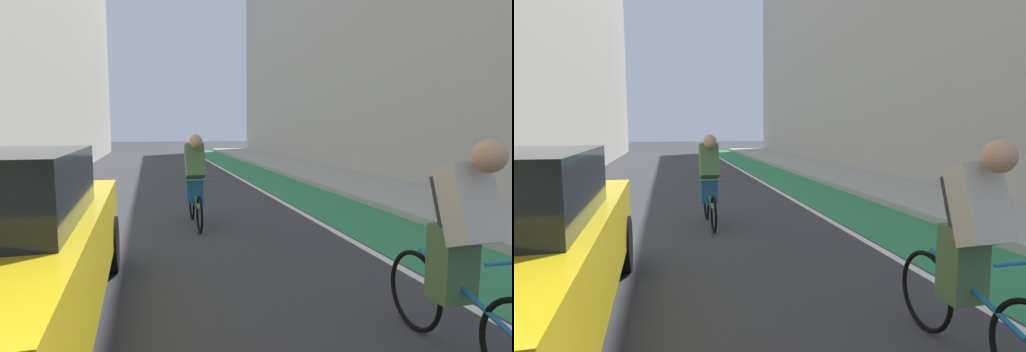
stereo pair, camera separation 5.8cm
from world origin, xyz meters
TOP-DOWN VIEW (x-y plane):
  - ground_plane at (0.00, 16.61)m, footprint 90.68×90.68m
  - bike_lane_paint at (2.71, 18.61)m, footprint 1.60×41.22m
  - lane_divider_stripe at (1.81, 18.61)m, footprint 0.12×41.22m
  - sidewalk_right at (4.86, 18.61)m, footprint 2.70×41.22m
  - building_facade_right at (7.41, 20.61)m, footprint 2.40×37.22m
  - cyclist_mid at (1.02, 9.38)m, footprint 0.48×1.72m
  - cyclist_trailing at (-0.37, 14.19)m, footprint 0.48×1.66m

SIDE VIEW (x-z plane):
  - ground_plane at x=0.00m, z-range 0.00..0.00m
  - bike_lane_paint at x=2.71m, z-range 0.00..0.00m
  - lane_divider_stripe at x=1.81m, z-range 0.00..0.00m
  - sidewalk_right at x=4.86m, z-range 0.00..0.14m
  - cyclist_trailing at x=-0.37m, z-range 0.01..1.59m
  - cyclist_mid at x=1.02m, z-range 0.04..1.66m
  - building_facade_right at x=7.41m, z-range 0.00..12.23m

